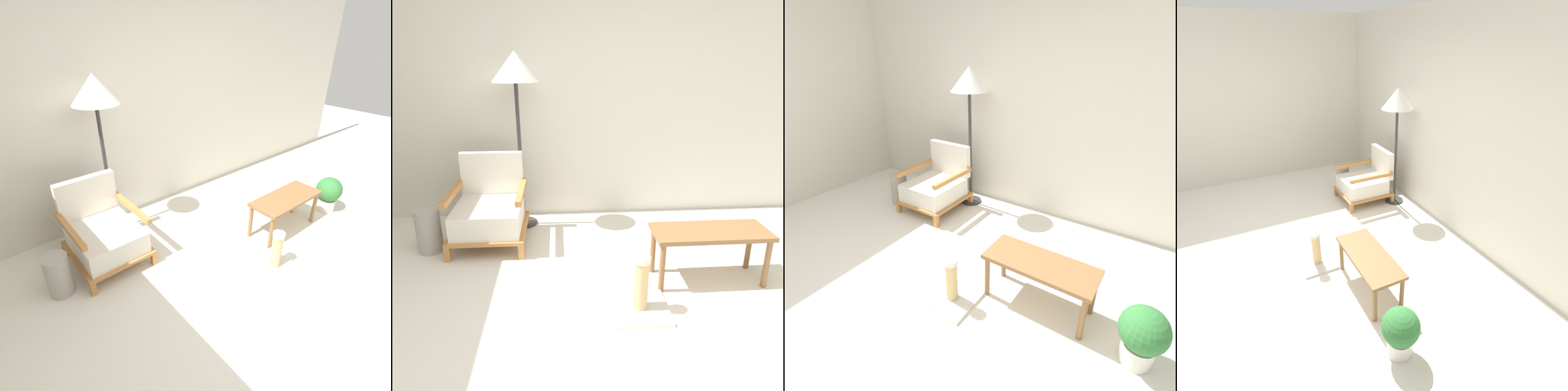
{
  "view_description": "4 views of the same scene",
  "coord_description": "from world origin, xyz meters",
  "views": [
    {
      "loc": [
        -1.86,
        -0.74,
        2.1
      ],
      "look_at": [
        -0.11,
        1.37,
        0.55
      ],
      "focal_mm": 28.0,
      "sensor_mm": 36.0,
      "label": 1
    },
    {
      "loc": [
        -0.35,
        -1.67,
        1.64
      ],
      "look_at": [
        -0.11,
        1.37,
        0.55
      ],
      "focal_mm": 35.0,
      "sensor_mm": 36.0,
      "label": 2
    },
    {
      "loc": [
        1.44,
        -0.95,
        1.94
      ],
      "look_at": [
        -0.11,
        1.37,
        0.55
      ],
      "focal_mm": 28.0,
      "sensor_mm": 36.0,
      "label": 3
    },
    {
      "loc": [
        2.93,
        -0.18,
        2.32
      ],
      "look_at": [
        -0.11,
        1.37,
        0.55
      ],
      "focal_mm": 28.0,
      "sensor_mm": 36.0,
      "label": 4
    }
  ],
  "objects": [
    {
      "name": "ground_plane",
      "position": [
        0.0,
        0.0,
        0.0
      ],
      "size": [
        14.0,
        14.0,
        0.0
      ],
      "primitive_type": "plane",
      "color": "silver"
    },
    {
      "name": "wall_back",
      "position": [
        0.0,
        2.38,
        1.35
      ],
      "size": [
        8.0,
        0.06,
        2.7
      ],
      "color": "beige",
      "rests_on": "ground_plane"
    },
    {
      "name": "armchair",
      "position": [
        -1.01,
        1.7,
        0.31
      ],
      "size": [
        0.68,
        0.75,
        0.8
      ],
      "color": "#B2753D",
      "rests_on": "ground_plane"
    },
    {
      "name": "floor_lamp",
      "position": [
        -0.73,
        2.07,
        1.5
      ],
      "size": [
        0.45,
        0.45,
        1.72
      ],
      "color": "#2D2D2D",
      "rests_on": "ground_plane"
    },
    {
      "name": "coffee_table",
      "position": [
        0.79,
        0.87,
        0.36
      ],
      "size": [
        0.88,
        0.36,
        0.42
      ],
      "color": "brown",
      "rests_on": "ground_plane"
    },
    {
      "name": "vase",
      "position": [
        -1.52,
        1.53,
        0.2
      ],
      "size": [
        0.22,
        0.22,
        0.4
      ],
      "primitive_type": "cylinder",
      "color": "#9E998E",
      "rests_on": "ground_plane"
    },
    {
      "name": "potted_plant",
      "position": [
        1.56,
        0.77,
        0.25
      ],
      "size": [
        0.31,
        0.31,
        0.45
      ],
      "color": "beige",
      "rests_on": "ground_plane"
    },
    {
      "name": "scratching_post",
      "position": [
        0.18,
        0.51,
        0.12
      ],
      "size": [
        0.39,
        0.39,
        0.42
      ],
      "color": "beige",
      "rests_on": "ground_plane"
    }
  ]
}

